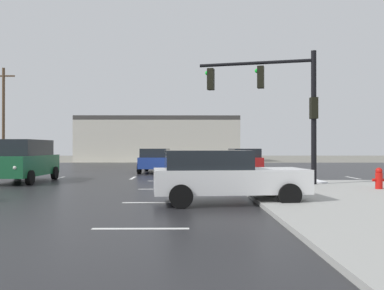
{
  "coord_description": "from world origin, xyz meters",
  "views": [
    {
      "loc": [
        0.97,
        -22.53,
        1.7
      ],
      "look_at": [
        1.31,
        9.73,
        1.86
      ],
      "focal_mm": 38.85,
      "sensor_mm": 36.0,
      "label": 1
    }
  ],
  "objects_px": {
    "suv_green": "(23,160)",
    "fire_hydrant": "(379,178)",
    "sedan_white": "(224,175)",
    "utility_pole_distant": "(3,114)",
    "traffic_signal_mast": "(280,96)",
    "sedan_red": "(243,160)",
    "sedan_blue": "(156,160)"
  },
  "relations": [
    {
      "from": "sedan_blue",
      "to": "utility_pole_distant",
      "type": "relative_size",
      "value": 0.48
    },
    {
      "from": "sedan_white",
      "to": "suv_green",
      "type": "distance_m",
      "value": 11.8
    },
    {
      "from": "traffic_signal_mast",
      "to": "sedan_red",
      "type": "height_order",
      "value": "traffic_signal_mast"
    },
    {
      "from": "sedan_red",
      "to": "utility_pole_distant",
      "type": "height_order",
      "value": "utility_pole_distant"
    },
    {
      "from": "traffic_signal_mast",
      "to": "fire_hydrant",
      "type": "bearing_deg",
      "value": 158.46
    },
    {
      "from": "fire_hydrant",
      "to": "utility_pole_distant",
      "type": "xyz_separation_m",
      "value": [
        -25.31,
        25.68,
        4.44
      ]
    },
    {
      "from": "fire_hydrant",
      "to": "sedan_red",
      "type": "distance_m",
      "value": 12.29
    },
    {
      "from": "traffic_signal_mast",
      "to": "sedan_white",
      "type": "relative_size",
      "value": 1.21
    },
    {
      "from": "sedan_white",
      "to": "sedan_red",
      "type": "distance_m",
      "value": 15.02
    },
    {
      "from": "suv_green",
      "to": "utility_pole_distant",
      "type": "bearing_deg",
      "value": -153.3
    },
    {
      "from": "suv_green",
      "to": "fire_hydrant",
      "type": "bearing_deg",
      "value": 73.68
    },
    {
      "from": "sedan_red",
      "to": "fire_hydrant",
      "type": "bearing_deg",
      "value": -167.5
    },
    {
      "from": "suv_green",
      "to": "sedan_red",
      "type": "relative_size",
      "value": 1.05
    },
    {
      "from": "fire_hydrant",
      "to": "sedan_white",
      "type": "bearing_deg",
      "value": -153.34
    },
    {
      "from": "suv_green",
      "to": "utility_pole_distant",
      "type": "height_order",
      "value": "utility_pole_distant"
    },
    {
      "from": "fire_hydrant",
      "to": "utility_pole_distant",
      "type": "relative_size",
      "value": 0.08
    },
    {
      "from": "sedan_white",
      "to": "sedan_red",
      "type": "xyz_separation_m",
      "value": [
        2.53,
        14.81,
        0.0
      ]
    },
    {
      "from": "traffic_signal_mast",
      "to": "sedan_blue",
      "type": "distance_m",
      "value": 11.72
    },
    {
      "from": "traffic_signal_mast",
      "to": "suv_green",
      "type": "relative_size",
      "value": 1.16
    },
    {
      "from": "suv_green",
      "to": "sedan_red",
      "type": "bearing_deg",
      "value": 122.56
    },
    {
      "from": "suv_green",
      "to": "sedan_blue",
      "type": "distance_m",
      "value": 9.36
    },
    {
      "from": "traffic_signal_mast",
      "to": "suv_green",
      "type": "xyz_separation_m",
      "value": [
        -11.87,
        2.26,
        -2.82
      ]
    },
    {
      "from": "traffic_signal_mast",
      "to": "utility_pole_distant",
      "type": "bearing_deg",
      "value": -31.49
    },
    {
      "from": "sedan_blue",
      "to": "utility_pole_distant",
      "type": "bearing_deg",
      "value": 52.36
    },
    {
      "from": "fire_hydrant",
      "to": "utility_pole_distant",
      "type": "height_order",
      "value": "utility_pole_distant"
    },
    {
      "from": "fire_hydrant",
      "to": "sedan_red",
      "type": "height_order",
      "value": "sedan_red"
    },
    {
      "from": "sedan_red",
      "to": "sedan_blue",
      "type": "relative_size",
      "value": 1.01
    },
    {
      "from": "sedan_white",
      "to": "suv_green",
      "type": "height_order",
      "value": "suv_green"
    },
    {
      "from": "traffic_signal_mast",
      "to": "sedan_white",
      "type": "height_order",
      "value": "traffic_signal_mast"
    },
    {
      "from": "sedan_red",
      "to": "sedan_blue",
      "type": "bearing_deg",
      "value": 84.16
    },
    {
      "from": "sedan_blue",
      "to": "utility_pole_distant",
      "type": "xyz_separation_m",
      "value": [
        -16.11,
        13.75,
        4.12
      ]
    },
    {
      "from": "traffic_signal_mast",
      "to": "sedan_blue",
      "type": "height_order",
      "value": "traffic_signal_mast"
    }
  ]
}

